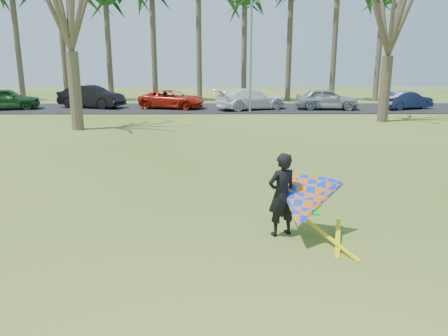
{
  "coord_description": "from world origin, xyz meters",
  "views": [
    {
      "loc": [
        -0.08,
        -9.03,
        3.92
      ],
      "look_at": [
        0.0,
        2.0,
        1.1
      ],
      "focal_mm": 35.0,
      "sensor_mm": 36.0,
      "label": 1
    }
  ],
  "objects_px": {
    "streetlight": "(253,49)",
    "car_3": "(251,99)",
    "bare_tree_right": "(392,10)",
    "car_2": "(172,99)",
    "car_1": "(91,97)",
    "car_4": "(327,99)",
    "kite_flyer": "(301,201)",
    "car_0": "(6,99)",
    "car_5": "(407,100)"
  },
  "relations": [
    {
      "from": "streetlight",
      "to": "car_3",
      "type": "bearing_deg",
      "value": 88.82
    },
    {
      "from": "streetlight",
      "to": "bare_tree_right",
      "type": "bearing_deg",
      "value": -27.03
    },
    {
      "from": "car_2",
      "to": "car_1",
      "type": "bearing_deg",
      "value": 97.93
    },
    {
      "from": "car_4",
      "to": "car_3",
      "type": "bearing_deg",
      "value": 95.0
    },
    {
      "from": "car_4",
      "to": "kite_flyer",
      "type": "height_order",
      "value": "kite_flyer"
    },
    {
      "from": "car_1",
      "to": "car_3",
      "type": "xyz_separation_m",
      "value": [
        12.36,
        -1.25,
        -0.07
      ]
    },
    {
      "from": "car_1",
      "to": "car_0",
      "type": "bearing_deg",
      "value": 119.67
    },
    {
      "from": "car_3",
      "to": "streetlight",
      "type": "bearing_deg",
      "value": 156.21
    },
    {
      "from": "streetlight",
      "to": "kite_flyer",
      "type": "height_order",
      "value": "streetlight"
    },
    {
      "from": "car_0",
      "to": "car_4",
      "type": "xyz_separation_m",
      "value": [
        24.09,
        -0.03,
        -0.01
      ]
    },
    {
      "from": "bare_tree_right",
      "to": "car_4",
      "type": "xyz_separation_m",
      "value": [
        -2.11,
        6.01,
        -5.72
      ]
    },
    {
      "from": "car_5",
      "to": "kite_flyer",
      "type": "height_order",
      "value": "kite_flyer"
    },
    {
      "from": "bare_tree_right",
      "to": "kite_flyer",
      "type": "relative_size",
      "value": 3.86
    },
    {
      "from": "streetlight",
      "to": "kite_flyer",
      "type": "xyz_separation_m",
      "value": [
        -0.5,
        -22.02,
        -3.6
      ]
    },
    {
      "from": "bare_tree_right",
      "to": "car_3",
      "type": "xyz_separation_m",
      "value": [
        -7.8,
        6.03,
        -5.73
      ]
    },
    {
      "from": "car_4",
      "to": "car_1",
      "type": "bearing_deg",
      "value": 91.17
    },
    {
      "from": "streetlight",
      "to": "car_2",
      "type": "height_order",
      "value": "streetlight"
    },
    {
      "from": "streetlight",
      "to": "kite_flyer",
      "type": "relative_size",
      "value": 3.35
    },
    {
      "from": "bare_tree_right",
      "to": "car_5",
      "type": "distance_m",
      "value": 9.41
    },
    {
      "from": "bare_tree_right",
      "to": "kite_flyer",
      "type": "height_order",
      "value": "bare_tree_right"
    },
    {
      "from": "car_0",
      "to": "car_4",
      "type": "distance_m",
      "value": 24.09
    },
    {
      "from": "car_0",
      "to": "car_3",
      "type": "bearing_deg",
      "value": -105.89
    },
    {
      "from": "car_0",
      "to": "car_1",
      "type": "height_order",
      "value": "car_1"
    },
    {
      "from": "car_4",
      "to": "kite_flyer",
      "type": "relative_size",
      "value": 1.94
    },
    {
      "from": "car_0",
      "to": "car_4",
      "type": "height_order",
      "value": "car_0"
    },
    {
      "from": "streetlight",
      "to": "car_5",
      "type": "distance_m",
      "value": 12.63
    },
    {
      "from": "kite_flyer",
      "to": "car_4",
      "type": "bearing_deg",
      "value": 75.45
    },
    {
      "from": "car_3",
      "to": "car_1",
      "type": "bearing_deg",
      "value": 61.62
    },
    {
      "from": "car_3",
      "to": "car_4",
      "type": "bearing_deg",
      "value": -112.79
    },
    {
      "from": "car_0",
      "to": "kite_flyer",
      "type": "height_order",
      "value": "kite_flyer"
    },
    {
      "from": "streetlight",
      "to": "car_1",
      "type": "height_order",
      "value": "streetlight"
    },
    {
      "from": "car_2",
      "to": "car_4",
      "type": "bearing_deg",
      "value": -80.42
    },
    {
      "from": "car_4",
      "to": "streetlight",
      "type": "bearing_deg",
      "value": 114.49
    },
    {
      "from": "streetlight",
      "to": "car_4",
      "type": "relative_size",
      "value": 1.73
    },
    {
      "from": "car_0",
      "to": "car_3",
      "type": "height_order",
      "value": "car_0"
    },
    {
      "from": "kite_flyer",
      "to": "car_3",
      "type": "bearing_deg",
      "value": 88.7
    },
    {
      "from": "streetlight",
      "to": "car_0",
      "type": "xyz_separation_m",
      "value": [
        -18.36,
        2.04,
        -3.6
      ]
    },
    {
      "from": "streetlight",
      "to": "car_2",
      "type": "xyz_separation_m",
      "value": [
        -5.99,
        2.71,
        -3.71
      ]
    },
    {
      "from": "bare_tree_right",
      "to": "car_2",
      "type": "xyz_separation_m",
      "value": [
        -13.83,
        6.71,
        -5.81
      ]
    },
    {
      "from": "car_5",
      "to": "kite_flyer",
      "type": "distance_m",
      "value": 27.19
    },
    {
      "from": "car_1",
      "to": "car_2",
      "type": "relative_size",
      "value": 1.03
    },
    {
      "from": "bare_tree_right",
      "to": "car_5",
      "type": "relative_size",
      "value": 2.27
    },
    {
      "from": "streetlight",
      "to": "car_3",
      "type": "height_order",
      "value": "streetlight"
    },
    {
      "from": "car_1",
      "to": "streetlight",
      "type": "bearing_deg",
      "value": -86.74
    },
    {
      "from": "bare_tree_right",
      "to": "car_5",
      "type": "xyz_separation_m",
      "value": [
        4.02,
        6.19,
        -5.84
      ]
    },
    {
      "from": "bare_tree_right",
      "to": "car_1",
      "type": "bearing_deg",
      "value": 160.16
    },
    {
      "from": "car_1",
      "to": "car_4",
      "type": "relative_size",
      "value": 1.11
    },
    {
      "from": "streetlight",
      "to": "car_4",
      "type": "height_order",
      "value": "streetlight"
    },
    {
      "from": "car_2",
      "to": "kite_flyer",
      "type": "distance_m",
      "value": 25.34
    },
    {
      "from": "car_3",
      "to": "car_4",
      "type": "height_order",
      "value": "car_4"
    }
  ]
}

